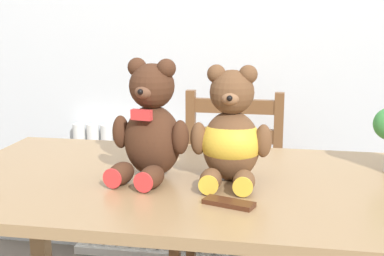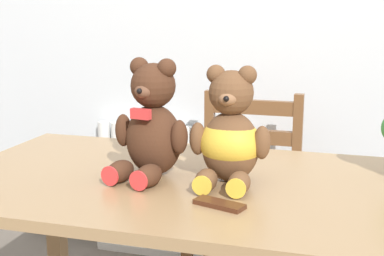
{
  "view_description": "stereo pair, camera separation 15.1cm",
  "coord_description": "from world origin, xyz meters",
  "px_view_note": "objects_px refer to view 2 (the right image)",
  "views": [
    {
      "loc": [
        0.26,
        -1.03,
        1.21
      ],
      "look_at": [
        -0.01,
        0.42,
        0.89
      ],
      "focal_mm": 50.0,
      "sensor_mm": 36.0,
      "label": 1
    },
    {
      "loc": [
        0.4,
        -1.0,
        1.21
      ],
      "look_at": [
        -0.01,
        0.42,
        0.89
      ],
      "focal_mm": 50.0,
      "sensor_mm": 36.0,
      "label": 2
    }
  ],
  "objects_px": {
    "wooden_chair_behind": "(246,199)",
    "teddy_bear_left": "(152,126)",
    "chocolate_bar": "(219,204)",
    "teddy_bear_right": "(230,136)"
  },
  "relations": [
    {
      "from": "wooden_chair_behind",
      "to": "teddy_bear_right",
      "type": "xyz_separation_m",
      "value": [
        0.07,
        -0.68,
        0.42
      ]
    },
    {
      "from": "chocolate_bar",
      "to": "wooden_chair_behind",
      "type": "bearing_deg",
      "value": 96.04
    },
    {
      "from": "wooden_chair_behind",
      "to": "teddy_bear_right",
      "type": "relative_size",
      "value": 2.68
    },
    {
      "from": "wooden_chair_behind",
      "to": "teddy_bear_left",
      "type": "distance_m",
      "value": 0.83
    },
    {
      "from": "wooden_chair_behind",
      "to": "teddy_bear_left",
      "type": "bearing_deg",
      "value": 77.11
    },
    {
      "from": "wooden_chair_behind",
      "to": "chocolate_bar",
      "type": "relative_size",
      "value": 6.84
    },
    {
      "from": "wooden_chair_behind",
      "to": "teddy_bear_right",
      "type": "height_order",
      "value": "teddy_bear_right"
    },
    {
      "from": "teddy_bear_left",
      "to": "teddy_bear_right",
      "type": "bearing_deg",
      "value": -167.99
    },
    {
      "from": "wooden_chair_behind",
      "to": "chocolate_bar",
      "type": "distance_m",
      "value": 0.93
    },
    {
      "from": "wooden_chair_behind",
      "to": "teddy_bear_left",
      "type": "relative_size",
      "value": 2.57
    }
  ]
}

